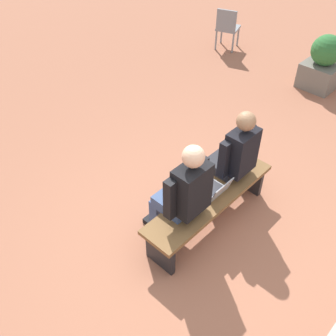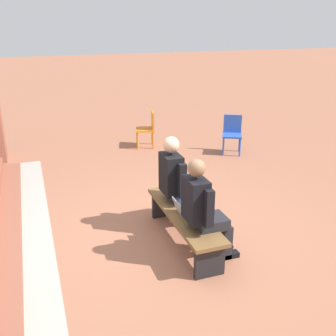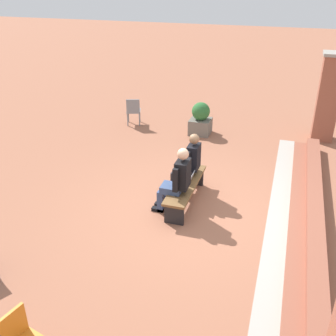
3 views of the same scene
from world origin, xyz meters
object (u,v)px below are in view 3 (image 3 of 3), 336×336
Objects in this scene: person_adult at (177,179)px; planter at (201,119)px; person_student at (188,162)px; plastic_chair_near_bench_right at (133,110)px; laptop at (187,180)px; bench at (186,187)px.

person_adult reaches higher than planter.
person_student reaches higher than plastic_chair_near_bench_right.
person_adult is 1.47× the size of planter.
planter is at bearing -170.69° from laptop.
bench is 2.14× the size of plastic_chair_near_bench_right.
person_student reaches higher than planter.
planter is (-3.77, -0.62, -0.06)m from laptop.
person_adult reaches higher than laptop.
person_adult reaches higher than bench.
person_student is 1.60× the size of plastic_chair_near_bench_right.
planter reaches higher than bench.
bench is 1.30× the size of person_adult.
planter is (-3.39, -0.54, -0.28)m from person_student.
plastic_chair_near_bench_right is 0.89× the size of planter.
plastic_chair_near_bench_right is (-3.48, -2.67, -0.24)m from person_student.
plastic_chair_near_bench_right is at bearing -145.14° from bench.
plastic_chair_near_bench_right is (-3.93, -2.74, 0.13)m from bench.
person_student reaches higher than bench.
person_adult reaches higher than plastic_chair_near_bench_right.
person_adult is 0.51m from laptop.
person_adult is at bearing -10.26° from laptop.
laptop is 3.82m from planter.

